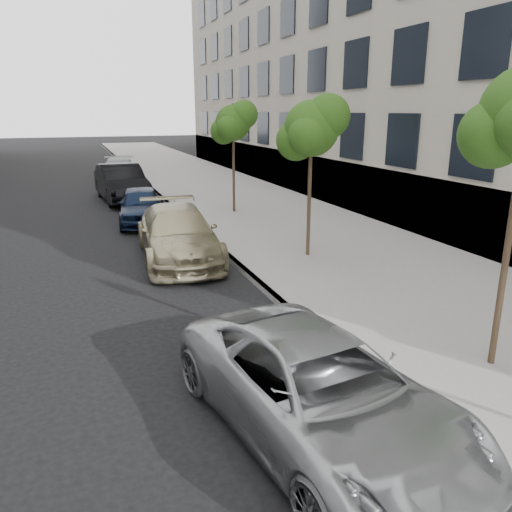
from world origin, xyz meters
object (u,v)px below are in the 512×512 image
minivan (319,390)px  tree_far (234,123)px  suv (178,234)px  tree_mid (312,128)px  sedan_blue (141,205)px  sedan_rear (120,171)px  sedan_black (121,183)px

minivan → tree_far: bearing=67.8°
suv → tree_mid: bearing=-16.8°
tree_far → sedan_blue: (-3.63, -0.26, -2.83)m
tree_mid → sedan_rear: size_ratio=0.87×
sedan_blue → sedan_rear: sedan_rear is taller
tree_far → sedan_black: bearing=128.7°
tree_mid → sedan_black: 12.15m
suv → sedan_rear: bearing=94.2°
sedan_black → suv: bearing=-92.1°
tree_mid → sedan_blue: 7.76m
tree_far → sedan_black: 6.62m
sedan_blue → sedan_rear: 10.48m
tree_far → minivan: 14.21m
tree_far → minivan: (-3.33, -13.51, -2.84)m
minivan → suv: suv is taller
tree_mid → suv: tree_mid is taller
tree_mid → sedan_blue: (-3.63, 6.24, -2.84)m
tree_mid → sedan_blue: tree_mid is taller
sedan_blue → suv: bearing=-79.5°
suv → sedan_black: bearing=96.8°
tree_mid → suv: size_ratio=0.87×
tree_far → suv: tree_far is taller
sedan_blue → tree_far: bearing=11.1°
sedan_rear → tree_far: bearing=-66.2°
tree_far → suv: bearing=-122.5°
minivan → sedan_black: (-0.46, 18.24, 0.17)m
sedan_black → sedan_rear: bearing=80.5°
sedan_black → sedan_rear: sedan_black is taller
suv → sedan_blue: 4.97m
tree_far → sedan_blue: bearing=-175.9°
minivan → sedan_blue: bearing=82.9°
tree_far → sedan_blue: size_ratio=1.09×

